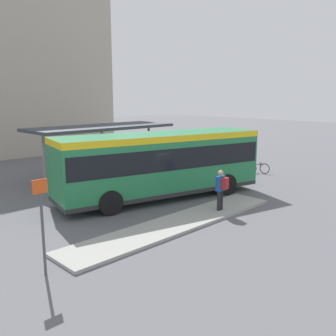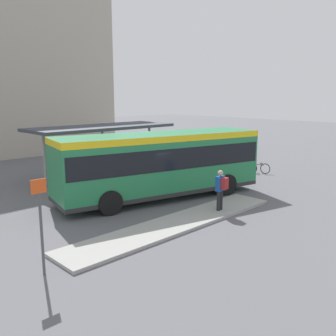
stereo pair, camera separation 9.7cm
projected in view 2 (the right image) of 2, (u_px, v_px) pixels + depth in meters
ground_plane at (161, 198)px, 18.70m from camera, size 120.00×120.00×0.00m
curb_island at (178, 223)px, 14.84m from camera, size 10.40×1.80×0.12m
city_bus at (161, 161)px, 18.35m from camera, size 10.68×4.94×3.23m
pedestrian_waiting at (221, 188)px, 16.11m from camera, size 0.46×0.49×1.77m
bicycle_black at (259, 168)px, 24.69m from camera, size 0.48×1.60×0.69m
bicycle_yellow at (247, 167)px, 24.95m from camera, size 0.48×1.65×0.71m
bicycle_white at (239, 165)px, 25.52m from camera, size 0.48×1.75×0.75m
station_shelter at (102, 128)px, 23.21m from camera, size 9.19×3.39×3.19m
potted_planter_near_shelter at (102, 177)px, 20.07m from camera, size 1.03×1.03×1.47m
platform_sign at (41, 223)px, 10.40m from camera, size 0.44×0.08×2.80m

